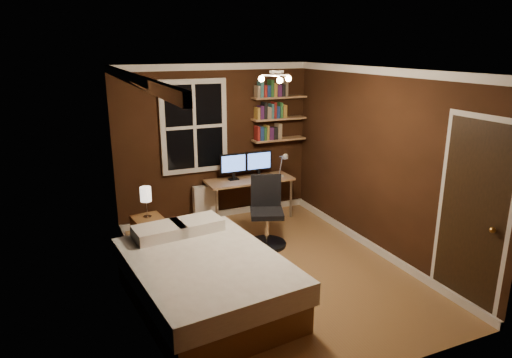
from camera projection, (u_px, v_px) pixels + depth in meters
name	position (u px, v px, depth m)	size (l,w,h in m)	color
floor	(271.00, 270.00, 5.83)	(4.20, 4.20, 0.00)	olive
wall_back	(215.00, 143.00, 7.32)	(3.20, 0.04, 2.50)	black
wall_left	(137.00, 193.00, 4.86)	(0.04, 4.20, 2.50)	black
wall_right	(379.00, 163.00, 6.10)	(0.04, 4.20, 2.50)	black
ceiling	(273.00, 70.00, 5.13)	(3.20, 4.20, 0.02)	white
window	(194.00, 127.00, 7.07)	(1.06, 0.06, 1.46)	silver
door	(471.00, 217.00, 4.79)	(0.03, 0.82, 2.05)	black
door_knob	(493.00, 230.00, 4.52)	(0.06, 0.06, 0.06)	#BE8436
ceiling_fixture	(277.00, 79.00, 5.07)	(0.44, 0.44, 0.18)	beige
bookshelf_lower	(279.00, 139.00, 7.64)	(0.92, 0.22, 0.03)	#A1754E
books_row_lower	(279.00, 132.00, 7.60)	(0.42, 0.16, 0.23)	maroon
bookshelf_middle	(279.00, 119.00, 7.54)	(0.92, 0.22, 0.03)	#A1754E
books_row_middle	(279.00, 111.00, 7.50)	(0.54, 0.16, 0.23)	navy
bookshelf_upper	(279.00, 97.00, 7.44)	(0.92, 0.22, 0.03)	#A1754E
books_row_upper	(279.00, 89.00, 7.40)	(0.54, 0.16, 0.23)	#285D2A
bed	(205.00, 279.00, 4.99)	(1.72, 2.23, 0.71)	brown
nightstand	(148.00, 234.00, 6.35)	(0.39, 0.39, 0.49)	brown
bedside_lamp	(146.00, 202.00, 6.22)	(0.15, 0.15, 0.43)	white
radiator	(206.00, 203.00, 7.41)	(0.39, 0.14, 0.59)	beige
desk	(249.00, 183.00, 7.43)	(1.42, 0.53, 0.68)	#A1754E
monitor_left	(233.00, 167.00, 7.32)	(0.45, 0.12, 0.43)	black
monitor_right	(259.00, 164.00, 7.50)	(0.45, 0.12, 0.43)	black
desk_lamp	(283.00, 165.00, 7.43)	(0.14, 0.32, 0.44)	silver
office_chair	(267.00, 219.00, 6.49)	(0.58, 0.58, 1.01)	black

